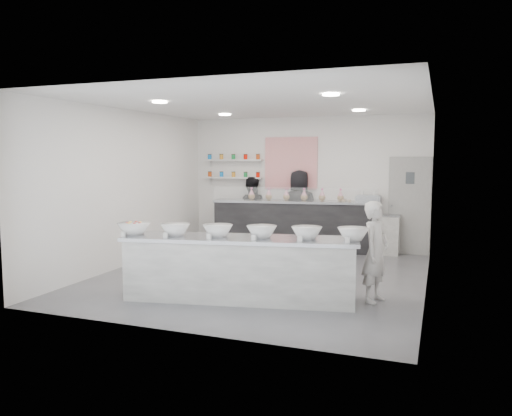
{
  "coord_description": "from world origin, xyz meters",
  "views": [
    {
      "loc": [
        2.9,
        -8.14,
        2.1
      ],
      "look_at": [
        -0.26,
        0.4,
        1.16
      ],
      "focal_mm": 35.0,
      "sensor_mm": 36.0,
      "label": 1
    }
  ],
  "objects_px": {
    "staff_right": "(299,209)",
    "espresso_machine": "(368,205)",
    "staff_left": "(251,211)",
    "back_bar": "(295,225)",
    "espresso_ledge": "(372,234)",
    "prep_counter": "(240,269)",
    "woman_prep": "(376,252)"
  },
  "relations": [
    {
      "from": "staff_left",
      "to": "staff_right",
      "type": "height_order",
      "value": "staff_right"
    },
    {
      "from": "woman_prep",
      "to": "prep_counter",
      "type": "bearing_deg",
      "value": 125.0
    },
    {
      "from": "espresso_machine",
      "to": "woman_prep",
      "type": "bearing_deg",
      "value": -80.64
    },
    {
      "from": "prep_counter",
      "to": "back_bar",
      "type": "xyz_separation_m",
      "value": [
        -0.32,
        4.08,
        0.1
      ]
    },
    {
      "from": "back_bar",
      "to": "woman_prep",
      "type": "xyz_separation_m",
      "value": [
        2.19,
        -3.48,
        0.17
      ]
    },
    {
      "from": "back_bar",
      "to": "woman_prep",
      "type": "bearing_deg",
      "value": -66.36
    },
    {
      "from": "espresso_machine",
      "to": "staff_left",
      "type": "bearing_deg",
      "value": 178.74
    },
    {
      "from": "espresso_machine",
      "to": "staff_right",
      "type": "height_order",
      "value": "staff_right"
    },
    {
      "from": "espresso_ledge",
      "to": "staff_left",
      "type": "xyz_separation_m",
      "value": [
        -2.85,
        0.06,
        0.38
      ]
    },
    {
      "from": "staff_right",
      "to": "espresso_machine",
      "type": "bearing_deg",
      "value": 176.42
    },
    {
      "from": "back_bar",
      "to": "espresso_ledge",
      "type": "relative_size",
      "value": 3.13
    },
    {
      "from": "back_bar",
      "to": "espresso_ledge",
      "type": "height_order",
      "value": "back_bar"
    },
    {
      "from": "back_bar",
      "to": "staff_left",
      "type": "height_order",
      "value": "staff_left"
    },
    {
      "from": "espresso_machine",
      "to": "prep_counter",
      "type": "bearing_deg",
      "value": -106.6
    },
    {
      "from": "back_bar",
      "to": "espresso_machine",
      "type": "distance_m",
      "value": 1.68
    },
    {
      "from": "staff_left",
      "to": "espresso_ledge",
      "type": "bearing_deg",
      "value": 161.0
    },
    {
      "from": "prep_counter",
      "to": "staff_right",
      "type": "height_order",
      "value": "staff_right"
    },
    {
      "from": "espresso_machine",
      "to": "staff_left",
      "type": "height_order",
      "value": "staff_left"
    },
    {
      "from": "staff_left",
      "to": "prep_counter",
      "type": "bearing_deg",
      "value": 91.13
    },
    {
      "from": "back_bar",
      "to": "espresso_machine",
      "type": "height_order",
      "value": "espresso_machine"
    },
    {
      "from": "woman_prep",
      "to": "espresso_machine",
      "type": "bearing_deg",
      "value": 26.63
    },
    {
      "from": "prep_counter",
      "to": "espresso_ledge",
      "type": "xyz_separation_m",
      "value": [
        1.36,
        4.27,
        -0.04
      ]
    },
    {
      "from": "woman_prep",
      "to": "staff_right",
      "type": "bearing_deg",
      "value": 47.46
    },
    {
      "from": "espresso_machine",
      "to": "back_bar",
      "type": "bearing_deg",
      "value": -173.2
    },
    {
      "from": "espresso_ledge",
      "to": "espresso_machine",
      "type": "relative_size",
      "value": 2.24
    },
    {
      "from": "back_bar",
      "to": "woman_prep",
      "type": "distance_m",
      "value": 4.12
    },
    {
      "from": "espresso_machine",
      "to": "espresso_ledge",
      "type": "bearing_deg",
      "value": 0.0
    },
    {
      "from": "espresso_machine",
      "to": "woman_prep",
      "type": "xyz_separation_m",
      "value": [
        0.6,
        -3.67,
        -0.33
      ]
    },
    {
      "from": "prep_counter",
      "to": "espresso_machine",
      "type": "xyz_separation_m",
      "value": [
        1.27,
        4.27,
        0.59
      ]
    },
    {
      "from": "staff_left",
      "to": "staff_right",
      "type": "distance_m",
      "value": 1.19
    },
    {
      "from": "back_bar",
      "to": "espresso_ledge",
      "type": "bearing_deg",
      "value": -2.19
    },
    {
      "from": "staff_left",
      "to": "staff_right",
      "type": "bearing_deg",
      "value": 162.22
    }
  ]
}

